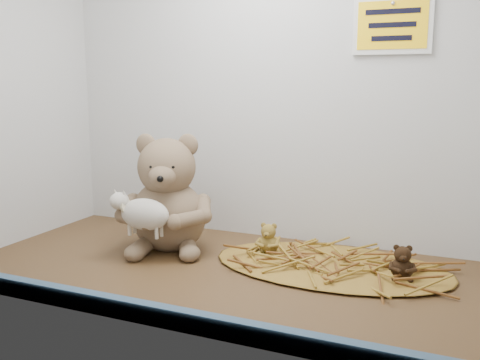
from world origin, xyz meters
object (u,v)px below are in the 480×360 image
at_px(mini_teddy_brown, 402,260).
at_px(mini_teddy_tan, 269,237).
at_px(main_teddy, 168,192).
at_px(toy_lamb, 145,214).

bearing_deg(mini_teddy_brown, mini_teddy_tan, 160.02).
distance_m(main_teddy, mini_teddy_tan, 0.28).
bearing_deg(mini_teddy_brown, main_teddy, 167.90).
relative_size(main_teddy, mini_teddy_brown, 4.05).
height_order(main_teddy, mini_teddy_tan, main_teddy).
height_order(toy_lamb, mini_teddy_brown, toy_lamb).
xyz_separation_m(main_teddy, mini_teddy_brown, (0.58, -0.01, -0.10)).
bearing_deg(toy_lamb, main_teddy, 90.00).
bearing_deg(toy_lamb, mini_teddy_tan, 29.91).
bearing_deg(mini_teddy_tan, mini_teddy_brown, -14.13).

